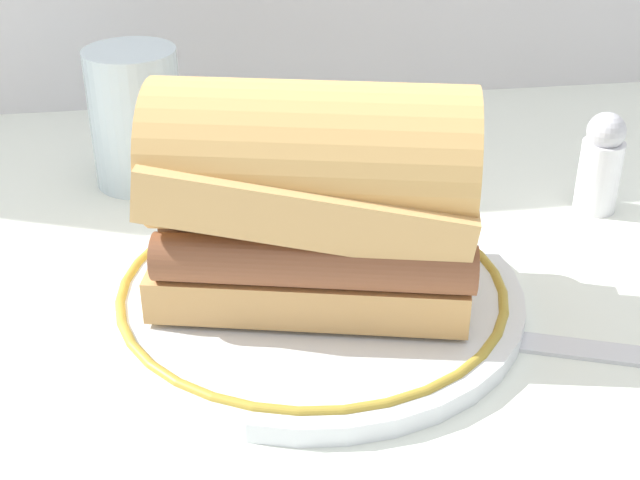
{
  "coord_description": "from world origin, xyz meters",
  "views": [
    {
      "loc": [
        -0.06,
        -0.44,
        0.3
      ],
      "look_at": [
        0.0,
        0.01,
        0.04
      ],
      "focal_mm": 49.73,
      "sensor_mm": 36.0,
      "label": 1
    }
  ],
  "objects_px": {
    "drinking_glass": "(137,126)",
    "salt_shaker": "(601,163)",
    "plate": "(320,293)",
    "sausage_sandwich": "(320,193)"
  },
  "relations": [
    {
      "from": "drinking_glass",
      "to": "salt_shaker",
      "type": "xyz_separation_m",
      "value": [
        0.33,
        -0.1,
        -0.01
      ]
    },
    {
      "from": "plate",
      "to": "sausage_sandwich",
      "type": "xyz_separation_m",
      "value": [
        -0.0,
        -0.0,
        0.07
      ]
    },
    {
      "from": "sausage_sandwich",
      "to": "salt_shaker",
      "type": "distance_m",
      "value": 0.24
    },
    {
      "from": "plate",
      "to": "sausage_sandwich",
      "type": "distance_m",
      "value": 0.07
    },
    {
      "from": "plate",
      "to": "drinking_glass",
      "type": "height_order",
      "value": "drinking_glass"
    },
    {
      "from": "plate",
      "to": "sausage_sandwich",
      "type": "height_order",
      "value": "sausage_sandwich"
    },
    {
      "from": "plate",
      "to": "salt_shaker",
      "type": "relative_size",
      "value": 3.4
    },
    {
      "from": "sausage_sandwich",
      "to": "salt_shaker",
      "type": "relative_size",
      "value": 2.69
    },
    {
      "from": "sausage_sandwich",
      "to": "plate",
      "type": "bearing_deg",
      "value": 33.2
    },
    {
      "from": "drinking_glass",
      "to": "salt_shaker",
      "type": "relative_size",
      "value": 1.4
    }
  ]
}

